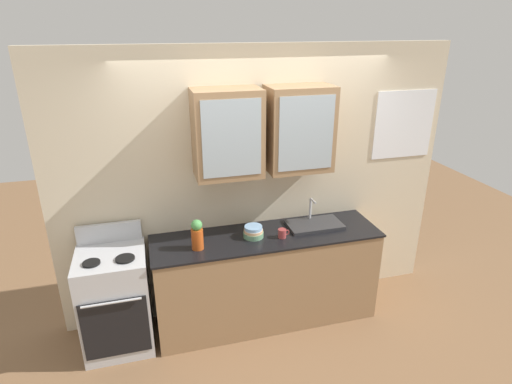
# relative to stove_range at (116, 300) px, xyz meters

# --- Properties ---
(ground_plane) EXTENTS (10.00, 10.00, 0.00)m
(ground_plane) POSITION_rel_stove_range_xyz_m (1.41, 0.00, -0.48)
(ground_plane) COLOR brown
(back_wall_unit) EXTENTS (3.85, 0.46, 2.62)m
(back_wall_unit) POSITION_rel_stove_range_xyz_m (1.41, 0.30, 0.98)
(back_wall_unit) COLOR beige
(back_wall_unit) RESTS_ON ground_plane
(counter) EXTENTS (2.15, 0.61, 0.94)m
(counter) POSITION_rel_stove_range_xyz_m (1.41, 0.00, -0.01)
(counter) COLOR #93704C
(counter) RESTS_ON ground_plane
(stove_range) EXTENTS (0.59, 0.60, 1.12)m
(stove_range) POSITION_rel_stove_range_xyz_m (0.00, 0.00, 0.00)
(stove_range) COLOR silver
(stove_range) RESTS_ON ground_plane
(sink_faucet) EXTENTS (0.53, 0.30, 0.25)m
(sink_faucet) POSITION_rel_stove_range_xyz_m (1.91, 0.06, 0.48)
(sink_faucet) COLOR #2D2D30
(sink_faucet) RESTS_ON counter
(bowl_stack) EXTENTS (0.19, 0.19, 0.11)m
(bowl_stack) POSITION_rel_stove_range_xyz_m (1.28, 0.00, 0.51)
(bowl_stack) COLOR #669972
(bowl_stack) RESTS_ON counter
(vase) EXTENTS (0.10, 0.10, 0.28)m
(vase) POSITION_rel_stove_range_xyz_m (0.75, -0.08, 0.60)
(vase) COLOR #BF4C19
(vase) RESTS_ON counter
(cup_near_sink) EXTENTS (0.11, 0.08, 0.08)m
(cup_near_sink) POSITION_rel_stove_range_xyz_m (1.53, -0.08, 0.50)
(cup_near_sink) COLOR #993838
(cup_near_sink) RESTS_ON counter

